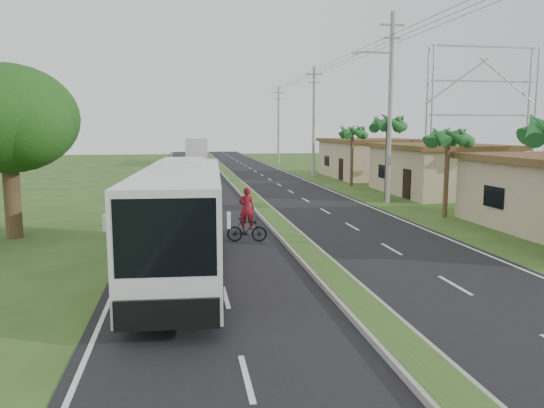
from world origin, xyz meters
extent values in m
plane|color=#31481A|center=(0.00, 0.00, 0.00)|extent=(180.00, 180.00, 0.00)
cube|color=black|center=(0.00, 20.00, 0.01)|extent=(14.00, 160.00, 0.02)
cube|color=gray|center=(0.00, 20.00, 0.10)|extent=(1.20, 160.00, 0.17)
cube|color=#31481A|center=(0.00, 20.00, 0.18)|extent=(0.95, 160.00, 0.02)
cube|color=silver|center=(-6.70, 20.00, 0.00)|extent=(0.12, 160.00, 0.01)
cube|color=silver|center=(6.70, 20.00, 0.00)|extent=(0.12, 160.00, 0.01)
cube|color=tan|center=(14.00, 22.00, 1.68)|extent=(7.00, 10.00, 3.35)
cube|color=#56331E|center=(14.00, 22.00, 3.51)|extent=(7.60, 10.60, 0.32)
cube|color=tan|center=(14.00, 36.00, 1.75)|extent=(8.00, 11.00, 3.50)
cube|color=#56331E|center=(14.00, 36.00, 3.66)|extent=(8.60, 11.60, 0.32)
cylinder|color=#473321|center=(9.40, 12.00, 2.30)|extent=(0.26, 0.26, 4.60)
cylinder|color=#473321|center=(8.80, 19.00, 2.70)|extent=(0.26, 0.26, 5.40)
cylinder|color=#473321|center=(9.30, 28.00, 2.40)|extent=(0.26, 0.26, 4.80)
cylinder|color=#473321|center=(-12.00, 10.00, 2.00)|extent=(0.70, 0.70, 4.00)
ellipsoid|color=#1B4111|center=(-12.00, 10.00, 5.20)|extent=(6.00, 6.00, 4.68)
sphere|color=#1B4111|center=(-10.80, 9.00, 4.90)|extent=(3.40, 3.40, 3.40)
cylinder|color=gray|center=(8.50, 18.00, 6.00)|extent=(0.28, 0.28, 12.00)
cube|color=gray|center=(8.50, 18.00, 11.20)|extent=(1.60, 0.12, 0.12)
cube|color=gray|center=(8.50, 18.00, 10.40)|extent=(1.20, 0.10, 0.10)
cube|color=gray|center=(7.30, 18.00, 9.50)|extent=(2.40, 0.10, 0.10)
cylinder|color=gray|center=(8.50, 38.00, 5.50)|extent=(0.28, 0.28, 11.00)
cube|color=gray|center=(8.50, 38.00, 10.20)|extent=(1.60, 0.12, 0.12)
cube|color=gray|center=(8.50, 38.00, 9.40)|extent=(1.20, 0.10, 0.10)
cylinder|color=gray|center=(8.50, 58.00, 5.25)|extent=(0.28, 0.28, 10.50)
cube|color=gray|center=(8.50, 58.00, 9.70)|extent=(1.60, 0.12, 0.12)
cube|color=gray|center=(8.50, 58.00, 8.90)|extent=(1.20, 0.10, 0.10)
cylinder|color=gray|center=(17.00, 29.50, 6.00)|extent=(0.18, 0.18, 12.00)
cylinder|color=gray|center=(27.00, 29.50, 6.00)|extent=(0.18, 0.18, 12.00)
cylinder|color=gray|center=(17.00, 30.50, 6.00)|extent=(0.18, 0.18, 12.00)
cylinder|color=gray|center=(27.00, 30.50, 6.00)|extent=(0.18, 0.18, 12.00)
cube|color=gray|center=(22.00, 30.00, 6.00)|extent=(10.00, 0.14, 0.14)
cube|color=gray|center=(22.00, 30.00, 9.00)|extent=(10.00, 0.14, 0.14)
cube|color=gray|center=(22.00, 30.00, 12.00)|extent=(10.00, 0.14, 0.14)
cube|color=silver|center=(-4.68, 2.53, 1.96)|extent=(3.08, 11.73, 3.05)
cube|color=black|center=(-4.65, 3.11, 2.63)|extent=(3.00, 9.42, 1.22)
cube|color=black|center=(-5.01, -3.21, 2.45)|extent=(2.18, 0.27, 1.71)
cube|color=#A31F0D|center=(-4.75, 1.37, 1.35)|extent=(2.75, 5.17, 0.53)
cube|color=yellow|center=(-4.66, 2.82, 1.11)|extent=(2.63, 3.04, 0.24)
cube|color=silver|center=(-4.61, 3.69, 3.62)|extent=(1.49, 2.40, 0.27)
cylinder|color=black|center=(-5.98, -1.08, 0.50)|extent=(0.37, 1.02, 1.01)
cylinder|color=black|center=(-3.80, -1.21, 0.50)|extent=(0.37, 1.02, 1.01)
cylinder|color=black|center=(-5.59, 5.68, 0.50)|extent=(0.37, 1.02, 1.01)
cylinder|color=black|center=(-3.41, 5.56, 0.50)|extent=(0.37, 1.02, 1.01)
cube|color=silver|center=(-2.62, 58.96, 1.88)|extent=(3.30, 12.49, 3.44)
cube|color=black|center=(-2.59, 59.50, 2.92)|extent=(3.19, 9.27, 1.17)
cube|color=orange|center=(-2.67, 57.89, 1.23)|extent=(3.03, 6.05, 0.38)
cylinder|color=black|center=(-4.05, 53.92, 0.52)|extent=(0.37, 1.05, 1.03)
cylinder|color=black|center=(-1.69, 53.80, 0.52)|extent=(0.37, 1.05, 1.03)
cylinder|color=black|center=(-3.57, 63.59, 0.52)|extent=(0.37, 1.05, 1.03)
cylinder|color=black|center=(-1.21, 63.47, 0.52)|extent=(0.37, 1.05, 1.03)
imported|color=black|center=(-2.00, 7.38, 0.51)|extent=(1.76, 0.80, 1.02)
imported|color=maroon|center=(-2.00, 7.38, 1.44)|extent=(0.72, 0.54, 1.78)
camera|label=1|loc=(-4.61, -14.52, 4.74)|focal=35.00mm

